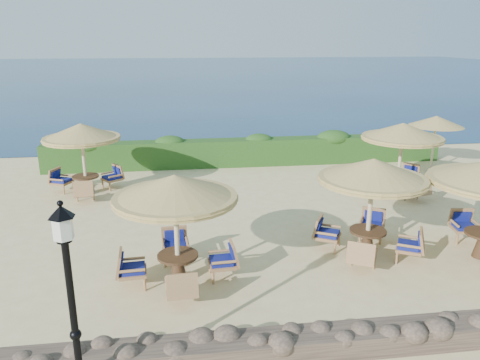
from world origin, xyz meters
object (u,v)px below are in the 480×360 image
at_px(cafe_set_0, 176,209).
at_px(cafe_set_3, 82,144).
at_px(cafe_set_4, 402,142).
at_px(cafe_set_1, 372,190).
at_px(lamp_post, 73,315).
at_px(extra_parasol, 436,121).

relative_size(cafe_set_0, cafe_set_3, 1.02).
bearing_deg(cafe_set_4, cafe_set_1, -123.27).
xyz_separation_m(lamp_post, cafe_set_1, (6.56, 4.41, 0.27)).
bearing_deg(cafe_set_0, cafe_set_4, 34.49).
bearing_deg(cafe_set_3, cafe_set_1, -36.91).
height_order(lamp_post, cafe_set_1, lamp_post).
xyz_separation_m(cafe_set_0, cafe_set_4, (8.15, 5.60, 0.10)).
height_order(lamp_post, cafe_set_0, lamp_post).
bearing_deg(cafe_set_4, cafe_set_3, 172.76).
relative_size(lamp_post, extra_parasol, 1.38).
distance_m(lamp_post, cafe_set_4, 13.39).
bearing_deg(extra_parasol, cafe_set_3, -174.70).
bearing_deg(cafe_set_1, cafe_set_4, 56.73).
relative_size(extra_parasol, cafe_set_4, 0.82).
xyz_separation_m(extra_parasol, cafe_set_4, (-2.89, -2.79, -0.23)).
distance_m(cafe_set_0, cafe_set_4, 9.88).
relative_size(extra_parasol, cafe_set_0, 0.84).
height_order(cafe_set_1, cafe_set_4, same).
height_order(extra_parasol, cafe_set_0, cafe_set_0).
bearing_deg(cafe_set_1, cafe_set_3, 143.09).
bearing_deg(lamp_post, cafe_set_4, 43.49).
bearing_deg(extra_parasol, lamp_post, -136.40).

